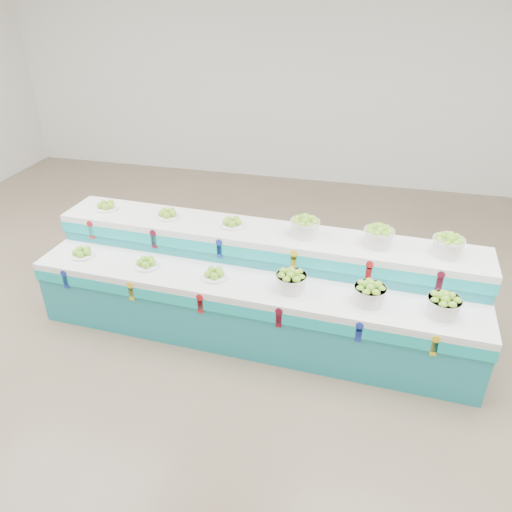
# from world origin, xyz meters

# --- Properties ---
(ground) EXTENTS (10.00, 10.00, 0.00)m
(ground) POSITION_xyz_m (0.00, 0.00, 0.00)
(ground) COLOR brown
(ground) RESTS_ON ground
(back_wall) EXTENTS (10.00, 0.00, 10.00)m
(back_wall) POSITION_xyz_m (0.00, 5.00, 2.00)
(back_wall) COLOR silver
(back_wall) RESTS_ON ground
(display_stand) EXTENTS (4.55, 1.37, 1.02)m
(display_stand) POSITION_xyz_m (0.59, 0.52, 0.51)
(display_stand) COLOR teal
(display_stand) RESTS_ON ground
(plate_lower_left) EXTENTS (0.27, 0.27, 0.10)m
(plate_lower_left) POSITION_xyz_m (-1.25, 0.34, 0.77)
(plate_lower_left) COLOR white
(plate_lower_left) RESTS_ON display_stand
(plate_lower_mid) EXTENTS (0.27, 0.27, 0.10)m
(plate_lower_mid) POSITION_xyz_m (-0.50, 0.30, 0.77)
(plate_lower_mid) COLOR white
(plate_lower_mid) RESTS_ON display_stand
(plate_lower_right) EXTENTS (0.27, 0.27, 0.10)m
(plate_lower_right) POSITION_xyz_m (0.24, 0.26, 0.77)
(plate_lower_right) COLOR white
(plate_lower_right) RESTS_ON display_stand
(basket_lower_left) EXTENTS (0.31, 0.31, 0.22)m
(basket_lower_left) POSITION_xyz_m (1.01, 0.22, 0.83)
(basket_lower_left) COLOR silver
(basket_lower_left) RESTS_ON display_stand
(basket_lower_mid) EXTENTS (0.31, 0.31, 0.22)m
(basket_lower_mid) POSITION_xyz_m (1.73, 0.19, 0.83)
(basket_lower_mid) COLOR silver
(basket_lower_mid) RESTS_ON display_stand
(basket_lower_right) EXTENTS (0.31, 0.31, 0.22)m
(basket_lower_right) POSITION_xyz_m (2.36, 0.16, 0.83)
(basket_lower_right) COLOR silver
(basket_lower_right) RESTS_ON display_stand
(plate_upper_left) EXTENTS (0.27, 0.27, 0.10)m
(plate_upper_left) POSITION_xyz_m (-1.22, 0.89, 1.07)
(plate_upper_left) COLOR white
(plate_upper_left) RESTS_ON display_stand
(plate_upper_mid) EXTENTS (0.27, 0.27, 0.10)m
(plate_upper_mid) POSITION_xyz_m (-0.47, 0.85, 1.07)
(plate_upper_mid) COLOR white
(plate_upper_mid) RESTS_ON display_stand
(plate_upper_right) EXTENTS (0.27, 0.27, 0.10)m
(plate_upper_right) POSITION_xyz_m (0.26, 0.82, 1.07)
(plate_upper_right) COLOR white
(plate_upper_right) RESTS_ON display_stand
(basket_upper_left) EXTENTS (0.31, 0.31, 0.22)m
(basket_upper_left) POSITION_xyz_m (1.03, 0.78, 1.13)
(basket_upper_left) COLOR silver
(basket_upper_left) RESTS_ON display_stand
(basket_upper_mid) EXTENTS (0.31, 0.31, 0.22)m
(basket_upper_mid) POSITION_xyz_m (1.75, 0.75, 1.13)
(basket_upper_mid) COLOR silver
(basket_upper_mid) RESTS_ON display_stand
(basket_upper_right) EXTENTS (0.31, 0.31, 0.22)m
(basket_upper_right) POSITION_xyz_m (2.38, 0.71, 1.13)
(basket_upper_right) COLOR silver
(basket_upper_right) RESTS_ON display_stand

